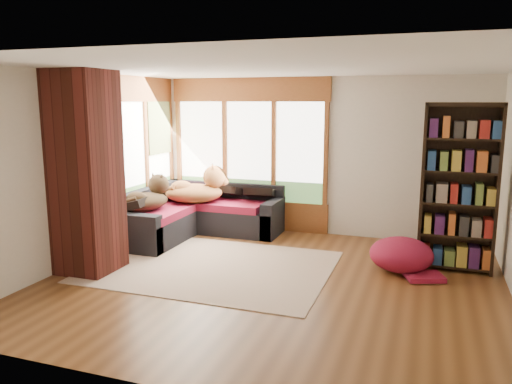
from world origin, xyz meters
The scene contains 16 objects.
floor centered at (0.00, 0.00, 0.00)m, with size 5.50×5.50×0.00m, color #583418.
ceiling centered at (0.00, 0.00, 2.60)m, with size 5.50×5.50×0.00m, color white.
wall_back centered at (0.00, 2.50, 1.30)m, with size 5.50×0.04×2.60m, color silver.
wall_front centered at (0.00, -2.50, 1.30)m, with size 5.50×0.04×2.60m, color silver.
wall_left centered at (-2.75, 0.00, 1.30)m, with size 0.04×5.00×2.60m, color silver.
windows_back centered at (-1.20, 2.47, 1.35)m, with size 2.82×0.10×1.90m.
windows_left centered at (-2.72, 1.20, 1.35)m, with size 0.10×2.62×1.90m.
roller_blind centered at (-2.69, 2.03, 1.75)m, with size 0.03×0.72×0.90m, color #7C8C50.
brick_chimney centered at (-2.40, -0.35, 1.30)m, with size 0.70×0.70×2.60m, color #471914.
sectional_sofa centered at (-1.95, 1.70, 0.30)m, with size 2.20×2.20×0.80m.
area_rug centered at (-0.92, 0.29, 0.01)m, with size 3.13×2.39×0.01m, color #EFDBC7.
bookshelf centered at (2.14, 1.25, 1.10)m, with size 0.94×0.31×2.20m.
pouf centered at (1.48, 0.97, 0.23)m, with size 0.82×0.82×0.44m, color maroon.
dog_tan centered at (-1.84, 1.80, 0.81)m, with size 1.11×0.96×0.54m.
dog_brindle centered at (-2.34, 1.04, 0.77)m, with size 0.71×0.94×0.47m.
throw_pillows centered at (-1.92, 1.85, 0.79)m, with size 1.98×1.68×0.45m.
Camera 1 is at (1.75, -5.62, 2.22)m, focal length 35.00 mm.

